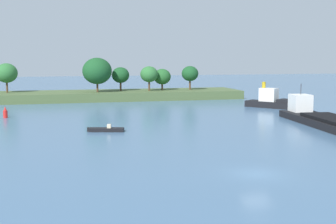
% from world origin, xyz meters
% --- Properties ---
extents(ground_plane, '(400.00, 400.00, 0.00)m').
position_xyz_m(ground_plane, '(0.00, 0.00, 0.00)').
color(ground_plane, '#476B8E').
extents(treeline_island, '(72.32, 13.45, 9.70)m').
position_xyz_m(treeline_island, '(-8.32, 71.10, 2.25)').
color(treeline_island, '#4C6038').
rests_on(treeline_island, ground).
extents(fishing_skiff, '(4.97, 2.42, 0.99)m').
position_xyz_m(fishing_skiff, '(-10.00, 25.57, 0.27)').
color(fishing_skiff, black).
rests_on(fishing_skiff, ground).
extents(tugboat, '(8.48, 9.50, 5.01)m').
position_xyz_m(tugboat, '(24.64, 46.80, 1.28)').
color(tugboat, black).
rests_on(tugboat, ground).
extents(channel_buoy_red, '(0.70, 0.70, 1.90)m').
position_xyz_m(channel_buoy_red, '(-24.54, 43.33, 0.81)').
color(channel_buoy_red, red).
rests_on(channel_buoy_red, ground).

